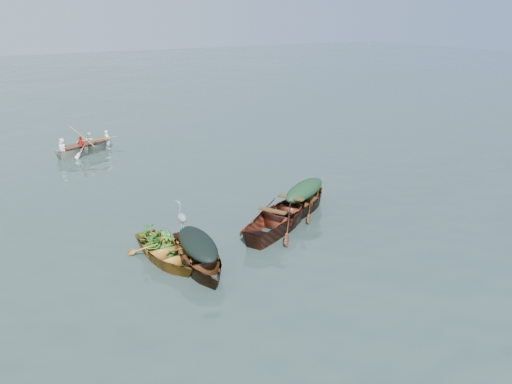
# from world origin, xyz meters

# --- Properties ---
(ground) EXTENTS (140.00, 140.00, 0.00)m
(ground) POSITION_xyz_m (0.00, 0.00, 0.00)
(ground) COLOR #2F423E
(ground) RESTS_ON ground
(yellow_dinghy) EXTENTS (1.82, 3.55, 0.94)m
(yellow_dinghy) POSITION_xyz_m (-3.61, -0.35, 0.00)
(yellow_dinghy) COLOR #BF8325
(yellow_dinghy) RESTS_ON ground
(dark_covered_boat) EXTENTS (1.97, 4.12, 1.01)m
(dark_covered_boat) POSITION_xyz_m (-3.03, -1.11, 0.00)
(dark_covered_boat) COLOR #452710
(dark_covered_boat) RESTS_ON ground
(green_tarp_boat) EXTENTS (4.38, 3.20, 0.99)m
(green_tarp_boat) POSITION_xyz_m (1.64, 0.66, 0.00)
(green_tarp_boat) COLOR #553113
(green_tarp_boat) RESTS_ON ground
(open_wooden_boat) EXTENTS (5.20, 3.87, 1.23)m
(open_wooden_boat) POSITION_xyz_m (0.23, -0.11, 0.00)
(open_wooden_boat) COLOR brown
(open_wooden_boat) RESTS_ON ground
(rowed_boat) EXTENTS (4.25, 2.69, 0.96)m
(rowed_boat) POSITION_xyz_m (-2.90, 11.55, 0.00)
(rowed_boat) COLOR silver
(rowed_boat) RESTS_ON ground
(dark_tarp_cover) EXTENTS (1.08, 2.27, 0.40)m
(dark_tarp_cover) POSITION_xyz_m (-3.03, -1.11, 0.70)
(dark_tarp_cover) COLOR black
(dark_tarp_cover) RESTS_ON dark_covered_boat
(green_tarp_cover) EXTENTS (2.41, 1.76, 0.52)m
(green_tarp_cover) POSITION_xyz_m (1.64, 0.66, 0.75)
(green_tarp_cover) COLOR #163618
(green_tarp_cover) RESTS_ON green_tarp_boat
(thwart_benches) EXTENTS (2.68, 2.07, 0.04)m
(thwart_benches) POSITION_xyz_m (0.23, -0.11, 0.64)
(thwart_benches) COLOR #4A2B11
(thwart_benches) RESTS_ON open_wooden_boat
(heron) EXTENTS (0.32, 0.43, 0.92)m
(heron) POSITION_xyz_m (-3.07, -0.24, 0.93)
(heron) COLOR gray
(heron) RESTS_ON yellow_dinghy
(dinghy_weeds) EXTENTS (0.79, 0.97, 0.60)m
(dinghy_weeds) POSITION_xyz_m (-3.64, 0.20, 0.77)
(dinghy_weeds) COLOR #32641A
(dinghy_weeds) RESTS_ON yellow_dinghy
(rowers) EXTENTS (3.07, 2.11, 0.76)m
(rowers) POSITION_xyz_m (-2.90, 11.55, 0.86)
(rowers) COLOR silver
(rowers) RESTS_ON rowed_boat
(oars) EXTENTS (1.54, 2.63, 0.06)m
(oars) POSITION_xyz_m (-2.90, 11.55, 0.51)
(oars) COLOR olive
(oars) RESTS_ON rowed_boat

